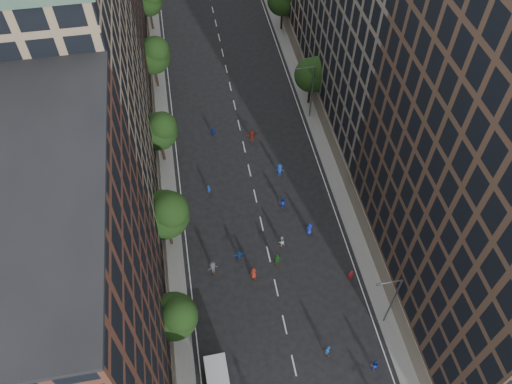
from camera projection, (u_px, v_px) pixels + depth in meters
ground at (245, 149)px, 70.05m from camera, size 240.00×240.00×0.00m
sidewalk_left at (156, 123)px, 73.31m from camera, size 4.00×105.00×0.15m
sidewalk_right at (314, 104)px, 75.97m from camera, size 4.00×105.00×0.15m
bldg_left_a at (59, 314)px, 38.32m from camera, size 14.00×22.00×30.00m
bldg_left_b at (69, 93)px, 51.63m from camera, size 14.00×26.00×34.00m
bldg_left_c at (85, 2)px, 68.21m from camera, size 14.00×20.00×28.00m
bldg_right_a at (507, 183)px, 42.69m from camera, size 14.00×30.00×36.00m
bldg_right_b at (388, 14)px, 61.82m from camera, size 14.00×28.00×33.00m
tree_left_1 at (175, 316)px, 48.32m from camera, size 4.80×4.80×8.21m
tree_left_2 at (166, 213)px, 55.12m from camera, size 5.60×5.60×9.45m
tree_left_3 at (160, 130)px, 64.22m from camera, size 5.00×5.00×8.58m
tree_left_4 at (153, 54)px, 73.90m from camera, size 5.40×5.40×9.08m
tree_left_5 at (149, 0)px, 84.14m from camera, size 4.80×4.80×8.33m
tree_right_a at (313, 73)px, 71.80m from camera, size 5.00×5.00×8.39m
streetlamp_near at (391, 299)px, 49.85m from camera, size 2.64×0.22×9.06m
streetlamp_far at (311, 89)px, 70.28m from camera, size 2.64×0.22×9.06m
cargo_van at (218, 382)px, 48.46m from camera, size 2.40×4.92×2.59m
skater_1 at (328, 350)px, 50.92m from camera, size 0.79×0.68×1.83m
skater_2 at (374, 365)px, 50.05m from camera, size 0.88×0.71×1.70m
skater_4 at (218, 362)px, 50.32m from camera, size 0.90×0.39×1.53m
skater_6 at (254, 273)px, 56.61m from camera, size 0.99×0.82×1.74m
skater_7 at (351, 275)px, 56.40m from camera, size 0.69×0.48×1.81m
skater_8 at (281, 242)px, 59.30m from camera, size 1.01×0.90×1.74m
skater_9 at (213, 268)px, 56.98m from camera, size 1.35×0.98×1.88m
skater_10 at (277, 260)px, 57.65m from camera, size 1.14×0.54×1.88m
skater_11 at (239, 256)px, 58.19m from camera, size 1.44×0.56×1.52m
skater_12 at (309, 229)px, 60.42m from camera, size 1.01×0.80×1.82m
skater_13 at (209, 190)px, 64.49m from camera, size 0.64×0.52×1.51m
skater_14 at (282, 202)px, 62.99m from camera, size 1.03×0.90×1.80m
skater_15 at (280, 170)px, 66.36m from camera, size 1.36×0.99×1.89m
skater_16 at (213, 133)px, 71.04m from camera, size 1.01×0.68×1.59m
skater_17 at (252, 136)px, 70.54m from camera, size 1.67×0.68×1.75m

